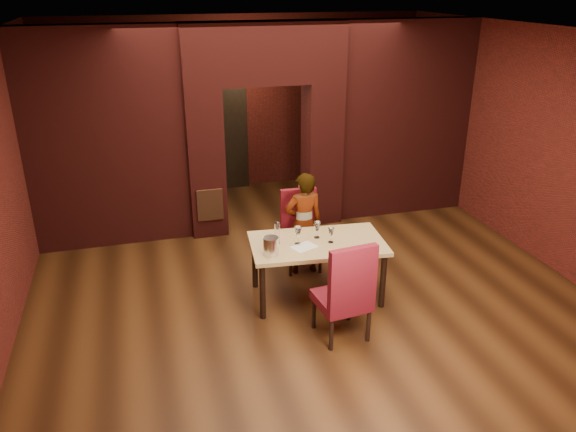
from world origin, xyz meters
name	(u,v)px	position (x,y,z in m)	size (l,w,h in m)	color
floor	(301,281)	(0.00, 0.00, 0.00)	(8.00, 8.00, 0.00)	#452611
ceiling	(304,32)	(0.00, 0.00, 3.20)	(7.00, 8.00, 0.04)	silver
wall_back	(240,104)	(0.00, 4.00, 1.60)	(7.00, 0.04, 3.20)	maroon
wall_front	(496,364)	(0.00, -4.00, 1.60)	(7.00, 0.04, 3.20)	maroon
wall_right	(542,147)	(3.50, 0.00, 1.60)	(0.04, 8.00, 3.20)	maroon
pillar_left	(205,162)	(-0.95, 2.00, 1.15)	(0.55, 0.55, 2.30)	maroon
pillar_right	(322,153)	(0.95, 2.00, 1.15)	(0.55, 0.55, 2.30)	maroon
lintel	(263,53)	(0.00, 2.00, 2.75)	(2.45, 0.55, 0.90)	maroon
wing_wall_left	(106,140)	(-2.36, 2.00, 1.60)	(2.27, 0.35, 3.20)	maroon
wing_wall_right	(403,120)	(2.36, 2.00, 1.60)	(2.27, 0.35, 3.20)	maroon
vent_panel	(210,205)	(-0.95, 1.71, 0.55)	(0.40, 0.03, 0.50)	brown
rear_door	(220,135)	(-0.40, 3.94, 1.05)	(0.90, 0.08, 2.10)	black
rear_door_frame	(221,136)	(-0.40, 3.90, 1.05)	(1.02, 0.04, 2.22)	black
dining_table	(317,269)	(0.07, -0.43, 0.39)	(1.64, 0.93, 0.77)	tan
chair_far	(302,231)	(0.12, 0.38, 0.55)	(0.50, 0.50, 1.10)	maroon
chair_near	(342,288)	(0.07, -1.30, 0.60)	(0.55, 0.55, 1.20)	maroon
person_seated	(304,224)	(0.11, 0.27, 0.72)	(0.52, 0.34, 1.44)	beige
wine_glass_a	(298,236)	(-0.18, -0.42, 0.88)	(0.09, 0.09, 0.23)	white
wine_glass_b	(317,230)	(0.11, -0.31, 0.88)	(0.09, 0.09, 0.21)	white
wine_glass_c	(331,235)	(0.23, -0.48, 0.87)	(0.08, 0.08, 0.20)	white
tasting_sheet	(304,247)	(-0.13, -0.52, 0.77)	(0.29, 0.21, 0.00)	silver
wine_bucket	(271,246)	(-0.56, -0.61, 0.88)	(0.18, 0.18, 0.22)	silver
water_bottle	(277,233)	(-0.41, -0.33, 0.91)	(0.07, 0.07, 0.28)	white
potted_plant	(362,244)	(1.07, 0.44, 0.21)	(0.39, 0.33, 0.43)	#306F22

